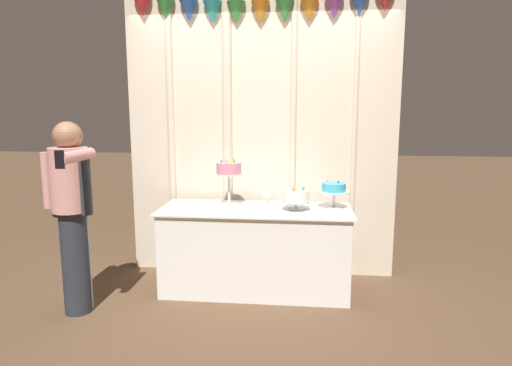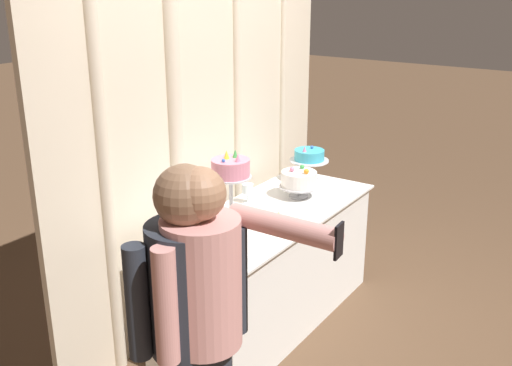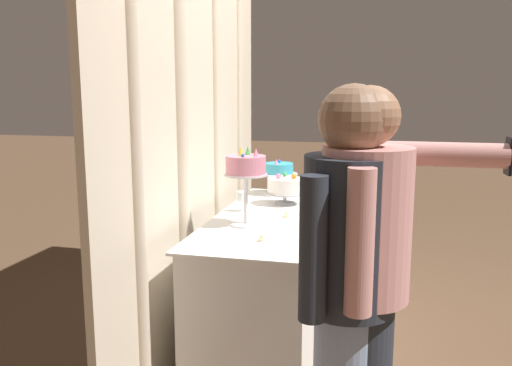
# 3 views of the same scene
# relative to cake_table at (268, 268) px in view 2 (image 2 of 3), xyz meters

# --- Properties ---
(ground_plane) EXTENTS (24.00, 24.00, 0.00)m
(ground_plane) POSITION_rel_cake_table_xyz_m (0.00, -0.10, -0.38)
(ground_plane) COLOR brown
(draped_curtain) EXTENTS (2.59, 0.17, 2.87)m
(draped_curtain) POSITION_rel_cake_table_xyz_m (-0.03, 0.46, 1.22)
(draped_curtain) COLOR beige
(draped_curtain) RESTS_ON ground_plane
(cake_table) EXTENTS (1.69, 0.67, 0.75)m
(cake_table) POSITION_rel_cake_table_xyz_m (0.00, 0.00, 0.00)
(cake_table) COLOR white
(cake_table) RESTS_ON ground_plane
(cake_display_leftmost) EXTENTS (0.24, 0.24, 0.44)m
(cake_display_leftmost) POSITION_rel_cake_table_xyz_m (-0.25, 0.10, 0.69)
(cake_display_leftmost) COLOR silver
(cake_display_leftmost) RESTS_ON cake_table
(cake_display_center) EXTENTS (0.26, 0.26, 0.21)m
(cake_display_center) POSITION_rel_cake_table_xyz_m (0.35, -0.01, 0.49)
(cake_display_center) COLOR #B2B2B7
(cake_display_center) RESTS_ON cake_table
(cake_display_rightmost) EXTENTS (0.28, 0.28, 0.27)m
(cake_display_rightmost) POSITION_rel_cake_table_xyz_m (0.68, 0.10, 0.55)
(cake_display_rightmost) COLOR silver
(cake_display_rightmost) RESTS_ON cake_table
(wine_glass) EXTENTS (0.07, 0.07, 0.13)m
(wine_glass) POSITION_rel_cake_table_xyz_m (0.08, 0.21, 0.47)
(wine_glass) COLOR silver
(wine_glass) RESTS_ON cake_table
(tealight_far_left) EXTENTS (0.04, 0.04, 0.03)m
(tealight_far_left) POSITION_rel_cake_table_xyz_m (-0.55, -0.06, 0.39)
(tealight_far_left) COLOR beige
(tealight_far_left) RESTS_ON cake_table
(tealight_near_left) EXTENTS (0.04, 0.04, 0.04)m
(tealight_near_left) POSITION_rel_cake_table_xyz_m (-0.03, -0.09, 0.39)
(tealight_near_left) COLOR beige
(tealight_near_left) RESTS_ON cake_table
(guest_girl_blue_dress) EXTENTS (0.46, 0.61, 1.53)m
(guest_girl_blue_dress) POSITION_rel_cake_table_xyz_m (-1.38, -0.60, 0.48)
(guest_girl_blue_dress) COLOR #282D38
(guest_girl_blue_dress) RESTS_ON ground_plane
(guest_man_pink_jacket) EXTENTS (0.42, 0.41, 1.53)m
(guest_man_pink_jacket) POSITION_rel_cake_table_xyz_m (-1.40, -0.55, 0.47)
(guest_man_pink_jacket) COLOR #93ADD6
(guest_man_pink_jacket) RESTS_ON ground_plane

